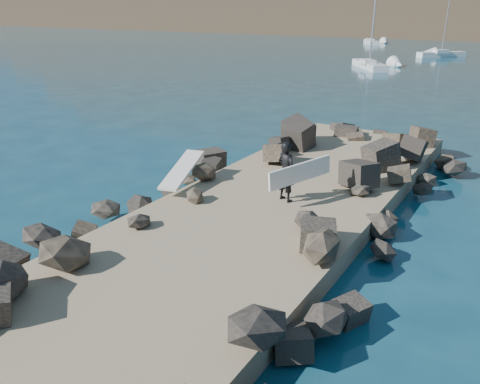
% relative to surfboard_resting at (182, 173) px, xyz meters
% --- Properties ---
extents(ground, '(800.00, 800.00, 0.00)m').
position_rel_surfboard_resting_xyz_m(ground, '(3.12, -0.39, -1.04)').
color(ground, '#0F384C').
rests_on(ground, ground).
extents(jetty, '(6.00, 26.00, 0.60)m').
position_rel_surfboard_resting_xyz_m(jetty, '(3.12, -2.39, -0.74)').
color(jetty, '#8C7759').
rests_on(jetty, ground).
extents(riprap_left, '(2.60, 22.00, 1.00)m').
position_rel_surfboard_resting_xyz_m(riprap_left, '(0.22, -1.89, -0.54)').
color(riprap_left, black).
rests_on(riprap_left, ground).
extents(riprap_right, '(2.60, 22.00, 1.00)m').
position_rel_surfboard_resting_xyz_m(riprap_right, '(6.02, -1.89, -0.54)').
color(riprap_right, black).
rests_on(riprap_right, ground).
extents(surfboard_resting, '(1.30, 2.58, 0.08)m').
position_rel_surfboard_resting_xyz_m(surfboard_resting, '(0.00, 0.00, 0.00)').
color(surfboard_resting, white).
rests_on(surfboard_resting, riprap_left).
extents(surfer_with_board, '(1.34, 2.11, 1.84)m').
position_rel_surfboard_resting_xyz_m(surfer_with_board, '(3.48, 0.70, 0.49)').
color(surfer_with_board, black).
rests_on(surfer_with_board, jetty).
extents(sailboat_b, '(5.50, 5.53, 7.78)m').
position_rel_surfboard_resting_xyz_m(sailboat_b, '(-2.46, 56.15, -0.69)').
color(sailboat_b, silver).
rests_on(sailboat_b, ground).
extents(sailboat_a, '(5.60, 6.86, 8.79)m').
position_rel_surfboard_resting_xyz_m(sailboat_a, '(-6.52, 39.30, -0.69)').
color(sailboat_a, silver).
rests_on(sailboat_a, ground).
extents(sailboat_e, '(4.49, 6.79, 8.30)m').
position_rel_surfboard_resting_xyz_m(sailboat_e, '(-17.51, 73.93, -0.69)').
color(sailboat_e, silver).
rests_on(sailboat_e, ground).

